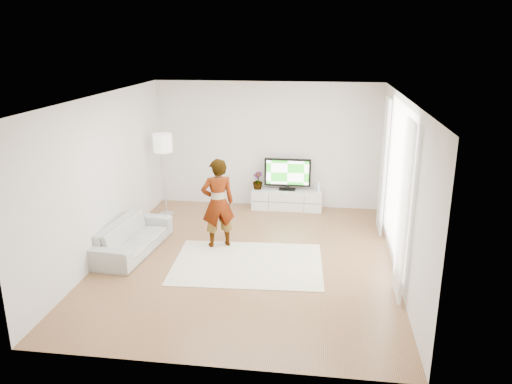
# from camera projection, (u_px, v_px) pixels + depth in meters

# --- Properties ---
(floor) EXTENTS (6.00, 6.00, 0.00)m
(floor) POSITION_uv_depth(u_px,v_px,m) (247.00, 259.00, 8.70)
(floor) COLOR olive
(floor) RESTS_ON ground
(ceiling) EXTENTS (6.00, 6.00, 0.00)m
(ceiling) POSITION_uv_depth(u_px,v_px,m) (246.00, 97.00, 7.87)
(ceiling) COLOR white
(ceiling) RESTS_ON wall_back
(wall_left) EXTENTS (0.02, 6.00, 2.80)m
(wall_left) POSITION_uv_depth(u_px,v_px,m) (104.00, 177.00, 8.61)
(wall_left) COLOR silver
(wall_left) RESTS_ON floor
(wall_right) EXTENTS (0.02, 6.00, 2.80)m
(wall_right) POSITION_uv_depth(u_px,v_px,m) (401.00, 188.00, 7.97)
(wall_right) COLOR silver
(wall_right) RESTS_ON floor
(wall_back) EXTENTS (5.00, 0.02, 2.80)m
(wall_back) POSITION_uv_depth(u_px,v_px,m) (267.00, 145.00, 11.13)
(wall_back) COLOR silver
(wall_back) RESTS_ON floor
(wall_front) EXTENTS (5.00, 0.02, 2.80)m
(wall_front) POSITION_uv_depth(u_px,v_px,m) (205.00, 258.00, 5.45)
(wall_front) COLOR silver
(wall_front) RESTS_ON floor
(window) EXTENTS (0.01, 2.60, 2.50)m
(window) POSITION_uv_depth(u_px,v_px,m) (397.00, 180.00, 8.24)
(window) COLOR white
(window) RESTS_ON wall_right
(curtain_near) EXTENTS (0.04, 0.70, 2.60)m
(curtain_near) POSITION_uv_depth(u_px,v_px,m) (404.00, 211.00, 7.05)
(curtain_near) COLOR white
(curtain_near) RESTS_ON floor
(curtain_far) EXTENTS (0.04, 0.70, 2.60)m
(curtain_far) POSITION_uv_depth(u_px,v_px,m) (384.00, 166.00, 9.51)
(curtain_far) COLOR white
(curtain_far) RESTS_ON floor
(media_console) EXTENTS (1.56, 0.44, 0.44)m
(media_console) POSITION_uv_depth(u_px,v_px,m) (287.00, 200.00, 11.19)
(media_console) COLOR white
(media_console) RESTS_ON floor
(television) EXTENTS (1.03, 0.20, 0.72)m
(television) POSITION_uv_depth(u_px,v_px,m) (288.00, 173.00, 11.04)
(television) COLOR black
(television) RESTS_ON media_console
(game_console) EXTENTS (0.08, 0.17, 0.22)m
(game_console) POSITION_uv_depth(u_px,v_px,m) (318.00, 187.00, 11.01)
(game_console) COLOR white
(game_console) RESTS_ON media_console
(potted_plant) EXTENTS (0.29, 0.29, 0.40)m
(potted_plant) POSITION_uv_depth(u_px,v_px,m) (258.00, 181.00, 11.15)
(potted_plant) COLOR #3F7238
(potted_plant) RESTS_ON media_console
(rug) EXTENTS (2.62, 1.95, 0.01)m
(rug) POSITION_uv_depth(u_px,v_px,m) (248.00, 264.00, 8.52)
(rug) COLOR #EBE3C8
(rug) RESTS_ON floor
(player) EXTENTS (0.71, 0.60, 1.65)m
(player) POSITION_uv_depth(u_px,v_px,m) (218.00, 203.00, 9.01)
(player) COLOR #334772
(player) RESTS_ON rug
(sofa) EXTENTS (0.92, 1.97, 0.56)m
(sofa) POSITION_uv_depth(u_px,v_px,m) (133.00, 237.00, 8.94)
(sofa) COLOR #A6A6A1
(sofa) RESTS_ON floor
(floor_lamp) EXTENTS (0.40, 0.40, 1.78)m
(floor_lamp) POSITION_uv_depth(u_px,v_px,m) (163.00, 147.00, 10.47)
(floor_lamp) COLOR silver
(floor_lamp) RESTS_ON floor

